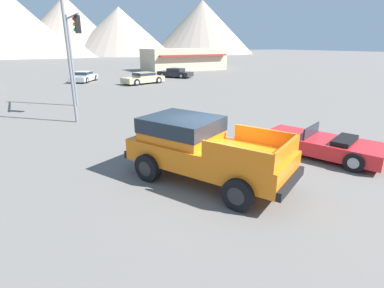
{
  "coord_description": "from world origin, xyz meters",
  "views": [
    {
      "loc": [
        -5.01,
        -7.06,
        4.06
      ],
      "look_at": [
        -0.37,
        1.09,
        0.9
      ],
      "focal_mm": 28.0,
      "sensor_mm": 36.0,
      "label": 1
    }
  ],
  "objects": [
    {
      "name": "traffic_light_main",
      "position": [
        -1.83,
        13.0,
        4.06
      ],
      "size": [
        0.38,
        4.13,
        5.79
      ],
      "rotation": [
        0.0,
        0.0,
        4.71
      ],
      "color": "slate",
      "rests_on": "ground_plane"
    },
    {
      "name": "parked_car_silver",
      "position": [
        1.28,
        28.42,
        0.58
      ],
      "size": [
        3.69,
        4.3,
        1.14
      ],
      "rotation": [
        0.0,
        0.0,
        5.69
      ],
      "color": "#B7BABF",
      "rests_on": "ground_plane"
    },
    {
      "name": "storefront_building",
      "position": [
        18.49,
        36.88,
        1.65
      ],
      "size": [
        12.6,
        6.81,
        3.29
      ],
      "color": "beige",
      "rests_on": "ground_plane"
    },
    {
      "name": "parked_car_dark",
      "position": [
        12.14,
        27.32,
        0.59
      ],
      "size": [
        3.85,
        4.56,
        1.15
      ],
      "rotation": [
        0.0,
        0.0,
        0.59
      ],
      "color": "#232328",
      "rests_on": "ground_plane"
    },
    {
      "name": "ground_plane",
      "position": [
        0.0,
        0.0,
        0.0
      ],
      "size": [
        320.0,
        320.0,
        0.0
      ],
      "primitive_type": "plane",
      "color": "slate"
    },
    {
      "name": "orange_pickup_truck",
      "position": [
        -0.52,
        0.39,
        1.08
      ],
      "size": [
        4.08,
        5.55,
        1.89
      ],
      "rotation": [
        0.0,
        0.0,
        0.46
      ],
      "color": "orange",
      "rests_on": "ground_plane"
    },
    {
      "name": "parked_car_tan",
      "position": [
        6.45,
        23.51,
        0.61
      ],
      "size": [
        4.77,
        2.81,
        1.19
      ],
      "rotation": [
        0.0,
        0.0,
        1.81
      ],
      "color": "tan",
      "rests_on": "ground_plane"
    },
    {
      "name": "distant_mountain_range",
      "position": [
        18.92,
        113.59,
        8.73
      ],
      "size": [
        119.31,
        70.9,
        21.02
      ],
      "color": "gray",
      "rests_on": "ground_plane"
    },
    {
      "name": "street_lamp_post",
      "position": [
        -2.63,
        9.8,
        4.42
      ],
      "size": [
        0.9,
        0.24,
        7.31
      ],
      "color": "slate",
      "rests_on": "ground_plane"
    },
    {
      "name": "red_convertible_car",
      "position": [
        4.55,
        -0.23,
        0.44
      ],
      "size": [
        3.14,
        4.59,
        1.1
      ],
      "rotation": [
        0.0,
        0.0,
        0.35
      ],
      "color": "red",
      "rests_on": "ground_plane"
    }
  ]
}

